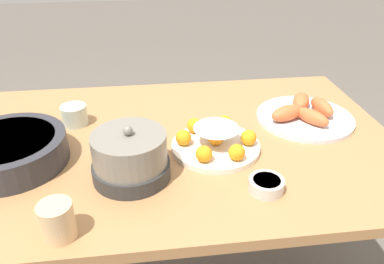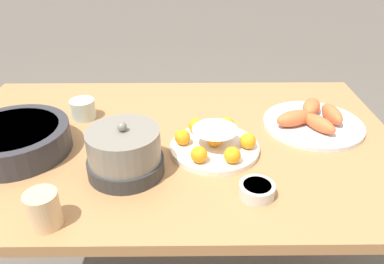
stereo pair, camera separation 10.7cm
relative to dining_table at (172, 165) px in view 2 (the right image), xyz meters
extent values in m
cylinder|color=#A87547|center=(-0.63, -0.37, -0.28)|extent=(0.06, 0.06, 0.70)
cylinder|color=#A87547|center=(0.63, -0.37, -0.28)|extent=(0.06, 0.06, 0.70)
cube|color=#A87547|center=(0.00, 0.00, 0.08)|extent=(1.35, 0.84, 0.03)
cylinder|color=silver|center=(-0.13, 0.07, 0.11)|extent=(0.25, 0.25, 0.02)
sphere|color=orange|center=(-0.04, 0.06, 0.14)|extent=(0.04, 0.04, 0.04)
sphere|color=orange|center=(-0.08, 0.15, 0.14)|extent=(0.04, 0.04, 0.04)
sphere|color=orange|center=(-0.17, 0.15, 0.14)|extent=(0.04, 0.04, 0.04)
sphere|color=orange|center=(-0.22, 0.08, 0.14)|extent=(0.04, 0.04, 0.04)
sphere|color=orange|center=(-0.17, -0.01, 0.14)|extent=(0.04, 0.04, 0.04)
sphere|color=orange|center=(-0.08, -0.01, 0.14)|extent=(0.04, 0.04, 0.04)
ellipsoid|color=white|center=(-0.13, 0.07, 0.17)|extent=(0.13, 0.13, 0.02)
sphere|color=orange|center=(-0.13, 0.07, 0.14)|extent=(0.04, 0.04, 0.04)
cylinder|color=#2D2D33|center=(0.43, 0.07, 0.14)|extent=(0.30, 0.30, 0.08)
cylinder|color=brown|center=(0.43, 0.07, 0.17)|extent=(0.24, 0.24, 0.01)
cylinder|color=beige|center=(-0.21, 0.27, 0.11)|extent=(0.09, 0.09, 0.03)
cylinder|color=#9E4C1E|center=(-0.21, 0.27, 0.13)|extent=(0.07, 0.07, 0.01)
cylinder|color=silver|center=(-0.44, -0.07, 0.10)|extent=(0.31, 0.31, 0.01)
ellipsoid|color=#E06033|center=(-0.38, -0.05, 0.14)|extent=(0.13, 0.09, 0.05)
ellipsoid|color=#E06033|center=(-0.44, -0.02, 0.13)|extent=(0.10, 0.12, 0.05)
ellipsoid|color=#E06033|center=(-0.50, -0.08, 0.14)|extent=(0.06, 0.12, 0.05)
ellipsoid|color=#E06033|center=(-0.45, -0.13, 0.13)|extent=(0.09, 0.12, 0.04)
cylinder|color=beige|center=(0.29, -0.13, 0.13)|extent=(0.08, 0.08, 0.06)
cylinder|color=#DBB27F|center=(0.25, 0.36, 0.14)|extent=(0.07, 0.07, 0.08)
cylinder|color=#2D2D2D|center=(0.11, 0.17, 0.12)|extent=(0.20, 0.20, 0.04)
cylinder|color=slate|center=(0.11, 0.17, 0.18)|extent=(0.18, 0.18, 0.08)
sphere|color=slate|center=(0.11, 0.17, 0.23)|extent=(0.02, 0.02, 0.02)
camera|label=1|loc=(0.05, 0.95, 0.67)|focal=35.00mm
camera|label=2|loc=(-0.05, 0.96, 0.67)|focal=35.00mm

